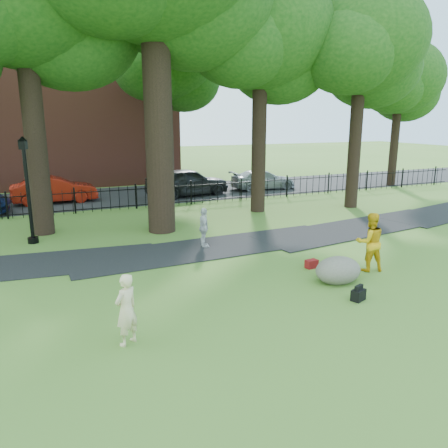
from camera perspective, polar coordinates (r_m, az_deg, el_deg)
name	(u,v)px	position (r m, az deg, el deg)	size (l,w,h in m)	color
ground	(231,290)	(12.02, 0.90, -8.68)	(120.00, 120.00, 0.00)	#477227
footpath	(212,248)	(15.77, -1.56, -3.17)	(36.00, 2.60, 0.03)	black
street	(122,196)	(26.92, -13.16, 3.55)	(80.00, 7.00, 0.02)	black
iron_fence	(136,197)	(22.95, -11.43, 3.45)	(44.00, 0.04, 1.20)	black
brick_building	(38,97)	(34.17, -23.09, 15.04)	(18.00, 8.00, 12.00)	brown
tree_row	(159,27)	(19.55, -8.53, 24.11)	(26.82, 7.96, 12.42)	black
woman	(126,310)	(9.29, -12.65, -10.86)	(0.56, 0.37, 1.53)	beige
man	(370,242)	(13.99, 18.51, -2.24)	(0.88, 0.69, 1.81)	gold
pedestrian	(204,228)	(15.69, -2.64, -0.50)	(0.85, 0.36, 1.46)	#BABABF
boulder	(338,268)	(12.91, 14.69, -5.64)	(1.37, 1.03, 0.80)	#5C594C
lamppost	(28,192)	(17.53, -24.23, 3.83)	(0.39, 0.39, 3.95)	black
backpack	(358,295)	(11.87, 17.14, -8.84)	(0.39, 0.24, 0.29)	black
red_bag	(311,264)	(13.98, 11.36, -5.12)	(0.38, 0.24, 0.26)	maroon
red_sedan	(54,190)	(25.79, -21.28, 4.20)	(1.56, 4.46, 1.47)	maroon
grey_car	(187,182)	(26.31, -4.81, 5.50)	(2.00, 4.98, 1.70)	black
silver_car	(263,180)	(28.83, 5.10, 5.77)	(1.75, 4.32, 1.25)	#94979C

